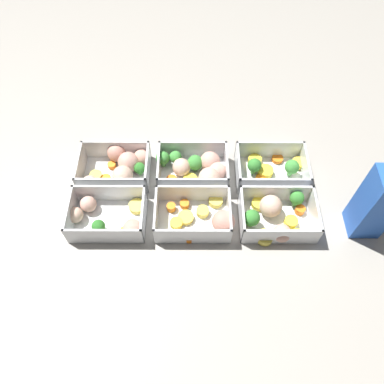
# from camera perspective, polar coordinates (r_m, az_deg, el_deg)

# --- Properties ---
(ground_plane) EXTENTS (4.00, 4.00, 0.00)m
(ground_plane) POSITION_cam_1_polar(r_m,az_deg,el_deg) (0.89, 0.00, -0.73)
(ground_plane) COLOR gray
(container_near_left) EXTENTS (0.18, 0.12, 0.06)m
(container_near_left) POSITION_cam_1_polar(r_m,az_deg,el_deg) (0.93, 11.91, 3.55)
(container_near_left) COLOR white
(container_near_left) RESTS_ON ground_plane
(container_near_center) EXTENTS (0.18, 0.12, 0.06)m
(container_near_center) POSITION_cam_1_polar(r_m,az_deg,el_deg) (0.91, 0.71, 3.61)
(container_near_center) COLOR white
(container_near_center) RESTS_ON ground_plane
(container_near_right) EXTENTS (0.17, 0.15, 0.06)m
(container_near_right) POSITION_cam_1_polar(r_m,az_deg,el_deg) (0.93, -11.05, 3.69)
(container_near_right) COLOR white
(container_near_right) RESTS_ON ground_plane
(container_far_left) EXTENTS (0.17, 0.13, 0.06)m
(container_far_left) POSITION_cam_1_polar(r_m,az_deg,el_deg) (0.86, 12.49, -3.54)
(container_far_left) COLOR white
(container_far_left) RESTS_ON ground_plane
(container_far_center) EXTENTS (0.18, 0.13, 0.06)m
(container_far_center) POSITION_cam_1_polar(r_m,az_deg,el_deg) (0.84, 1.37, -3.89)
(container_far_center) COLOR white
(container_far_center) RESTS_ON ground_plane
(container_far_right) EXTENTS (0.19, 0.12, 0.06)m
(container_far_right) POSITION_cam_1_polar(r_m,az_deg,el_deg) (0.86, -12.90, -3.72)
(container_far_right) COLOR white
(container_far_right) RESTS_ON ground_plane
(juice_carton) EXTENTS (0.07, 0.07, 0.20)m
(juice_carton) POSITION_cam_1_polar(r_m,az_deg,el_deg) (0.86, 26.24, -1.55)
(juice_carton) COLOR blue
(juice_carton) RESTS_ON ground_plane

